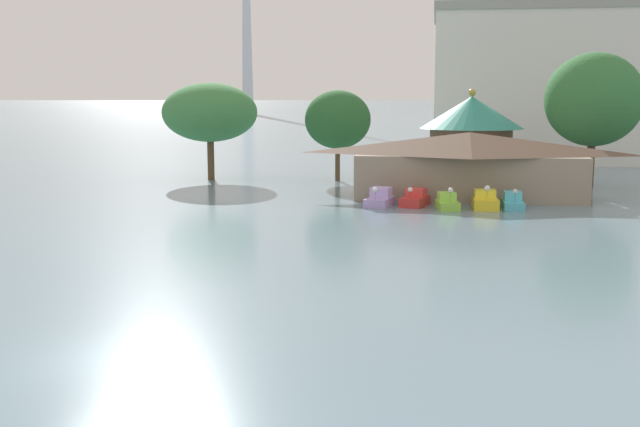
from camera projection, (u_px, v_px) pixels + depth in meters
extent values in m
plane|color=slate|center=(92.00, 359.00, 23.13)|extent=(2000.00, 2000.00, 0.00)
cube|color=#B299D8|center=(380.00, 202.00, 54.56)|extent=(2.17, 3.06, 0.60)
cube|color=#C8ADF0|center=(381.00, 192.00, 54.77)|extent=(1.60, 1.52, 0.72)
cylinder|color=#B299D8|center=(375.00, 196.00, 53.44)|extent=(0.14, 0.14, 0.51)
sphere|color=white|center=(375.00, 190.00, 53.38)|extent=(0.37, 0.37, 0.37)
cube|color=red|center=(415.00, 201.00, 54.63)|extent=(2.24, 2.94, 0.67)
cube|color=#E8423C|center=(416.00, 192.00, 54.83)|extent=(1.59, 1.51, 0.58)
cylinder|color=red|center=(410.00, 195.00, 53.62)|extent=(0.14, 0.14, 0.45)
sphere|color=white|center=(410.00, 190.00, 53.56)|extent=(0.34, 0.34, 0.34)
cube|color=#8CCC3F|center=(447.00, 205.00, 53.00)|extent=(1.79, 2.57, 0.58)
cube|color=#A0E24F|center=(447.00, 196.00, 53.20)|extent=(1.35, 1.26, 0.60)
cylinder|color=#8CCC3F|center=(450.00, 198.00, 51.97)|extent=(0.14, 0.14, 0.72)
sphere|color=white|center=(451.00, 190.00, 51.89)|extent=(0.34, 0.34, 0.34)
cube|color=yellow|center=(485.00, 203.00, 53.36)|extent=(1.76, 2.92, 0.73)
cube|color=yellow|center=(485.00, 193.00, 53.61)|extent=(1.47, 1.33, 0.57)
cylinder|color=yellow|center=(487.00, 196.00, 52.12)|extent=(0.14, 0.14, 0.65)
sphere|color=white|center=(487.00, 188.00, 52.04)|extent=(0.39, 0.39, 0.39)
cube|color=#4CB7CC|center=(513.00, 205.00, 53.31)|extent=(1.41, 2.82, 0.56)
cube|color=#5DCDE2|center=(513.00, 196.00, 53.56)|extent=(1.19, 1.28, 0.62)
cylinder|color=#4CB7CC|center=(515.00, 198.00, 52.12)|extent=(0.14, 0.14, 0.66)
sphere|color=white|center=(515.00, 191.00, 52.04)|extent=(0.30, 0.30, 0.30)
cube|color=gray|center=(469.00, 176.00, 58.40)|extent=(17.04, 5.82, 3.38)
pyramid|color=brown|center=(470.00, 143.00, 58.01)|extent=(18.41, 6.69, 1.68)
cylinder|color=brown|center=(470.00, 154.00, 72.04)|extent=(7.66, 7.66, 4.73)
cone|color=teal|center=(472.00, 112.00, 71.44)|extent=(9.64, 9.64, 2.98)
sphere|color=#B7993D|center=(472.00, 92.00, 71.16)|extent=(0.70, 0.70, 0.70)
cylinder|color=brown|center=(211.00, 161.00, 71.25)|extent=(0.63, 0.63, 3.53)
ellipsoid|color=#3D7F42|center=(210.00, 112.00, 70.56)|extent=(8.77, 8.77, 5.42)
cylinder|color=brown|center=(338.00, 165.00, 70.52)|extent=(0.44, 0.44, 2.95)
ellipsoid|color=#28602D|center=(338.00, 120.00, 69.88)|extent=(6.04, 6.04, 5.32)
cylinder|color=brown|center=(590.00, 167.00, 65.29)|extent=(0.65, 0.65, 3.53)
ellipsoid|color=#337038|center=(594.00, 99.00, 64.41)|extent=(8.16, 8.16, 7.87)
cube|color=silver|center=(531.00, 89.00, 92.63)|extent=(23.27, 18.14, 17.09)
cube|color=#999993|center=(535.00, 12.00, 91.23)|extent=(23.74, 18.50, 1.00)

